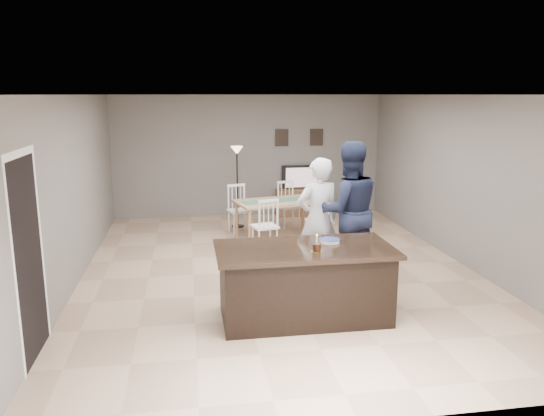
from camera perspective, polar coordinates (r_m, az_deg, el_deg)
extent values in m
plane|color=tan|center=(8.37, 0.75, -6.73)|extent=(8.00, 8.00, 0.00)
plane|color=slate|center=(11.95, -2.52, 5.61)|extent=(6.00, 0.00, 6.00)
plane|color=slate|center=(4.26, 10.09, -6.63)|extent=(6.00, 0.00, 6.00)
plane|color=slate|center=(8.09, -20.68, 1.70)|extent=(0.00, 8.00, 8.00)
plane|color=slate|center=(9.04, 19.89, 2.78)|extent=(0.00, 8.00, 8.00)
plane|color=white|center=(7.92, 0.80, 12.10)|extent=(8.00, 8.00, 0.00)
cube|color=black|center=(6.56, 3.47, -8.23)|extent=(2.00, 1.00, 0.85)
cube|color=black|center=(6.42, 3.52, -4.46)|extent=(2.15, 1.10, 0.05)
cube|color=brown|center=(12.09, 3.31, 0.64)|extent=(1.20, 0.40, 0.60)
imported|color=black|center=(12.06, 3.27, 3.33)|extent=(0.91, 0.12, 0.53)
plane|color=orange|center=(11.98, 3.35, 3.30)|extent=(0.78, 0.00, 0.78)
cube|color=black|center=(12.00, 1.06, 7.57)|extent=(0.30, 0.02, 0.38)
cube|color=black|center=(12.17, 4.81, 7.59)|extent=(0.30, 0.02, 0.38)
plane|color=black|center=(5.97, -24.65, -5.10)|extent=(0.00, 2.10, 2.10)
plane|color=white|center=(5.76, -25.57, 5.32)|extent=(0.00, 1.02, 1.02)
imported|color=silver|center=(7.79, 4.98, -1.23)|extent=(0.74, 0.56, 1.82)
imported|color=#171D34|center=(7.86, 8.20, -0.32)|extent=(1.00, 0.78, 2.05)
cylinder|color=gold|center=(6.25, 4.82, -4.67)|extent=(0.13, 0.13, 0.00)
cylinder|color=#321A0D|center=(6.24, 4.83, -4.26)|extent=(0.10, 0.10, 0.09)
cylinder|color=white|center=(6.21, 4.85, -3.43)|extent=(0.02, 0.02, 0.10)
sphere|color=#FFBF4C|center=(6.20, 4.85, -2.91)|extent=(0.02, 0.02, 0.02)
cylinder|color=white|center=(6.65, 6.22, -3.63)|extent=(0.25, 0.25, 0.01)
cylinder|color=white|center=(6.65, 6.22, -3.53)|extent=(0.25, 0.25, 0.01)
cylinder|color=white|center=(6.65, 6.22, -3.43)|extent=(0.25, 0.25, 0.01)
cylinder|color=navy|center=(6.64, 6.23, -3.36)|extent=(0.26, 0.26, 0.00)
cube|color=tan|center=(10.03, 0.63, 0.69)|extent=(1.73, 1.22, 0.04)
cylinder|color=tan|center=(9.54, -2.43, -2.19)|extent=(0.06, 0.06, 0.69)
cylinder|color=tan|center=(10.72, 3.33, -0.60)|extent=(0.06, 0.06, 0.69)
cube|color=#40745C|center=(10.03, 0.63, 0.83)|extent=(1.41, 0.65, 0.01)
cube|color=white|center=(9.28, -0.78, -2.00)|extent=(0.49, 0.48, 0.04)
cylinder|color=white|center=(9.14, -1.39, -3.71)|extent=(0.03, 0.03, 0.42)
cylinder|color=white|center=(9.54, -0.20, -3.03)|extent=(0.03, 0.03, 0.42)
cube|color=white|center=(9.01, -0.38, 0.77)|extent=(0.37, 0.11, 0.05)
cube|color=white|center=(9.71, 5.13, -1.40)|extent=(0.49, 0.48, 0.04)
cylinder|color=white|center=(9.56, 4.65, -3.03)|extent=(0.03, 0.03, 0.42)
cylinder|color=white|center=(9.98, 5.54, -2.40)|extent=(0.03, 0.03, 0.42)
cube|color=white|center=(9.46, 5.68, 1.25)|extent=(0.37, 0.11, 0.05)
cube|color=white|center=(10.53, -3.53, -0.31)|extent=(0.49, 0.48, 0.04)
cylinder|color=white|center=(10.78, -2.95, -1.27)|extent=(0.03, 0.03, 0.42)
cylinder|color=white|center=(10.39, -4.10, -1.80)|extent=(0.03, 0.03, 0.42)
cube|color=white|center=(10.60, -3.87, 2.46)|extent=(0.37, 0.11, 0.05)
cube|color=white|center=(10.92, 1.82, 0.15)|extent=(0.49, 0.48, 0.04)
cylinder|color=white|center=(11.17, 2.26, -0.78)|extent=(0.03, 0.03, 0.42)
cylinder|color=white|center=(10.76, 1.34, -1.28)|extent=(0.03, 0.03, 0.42)
cube|color=white|center=(10.98, 1.46, 2.83)|extent=(0.37, 0.11, 0.05)
cylinder|color=black|center=(11.08, -3.69, -1.96)|extent=(0.25, 0.25, 0.03)
cylinder|color=black|center=(10.91, -3.75, 1.99)|extent=(0.03, 0.03, 1.54)
cone|color=#FFCA8C|center=(10.80, -3.81, 6.21)|extent=(0.25, 0.25, 0.16)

